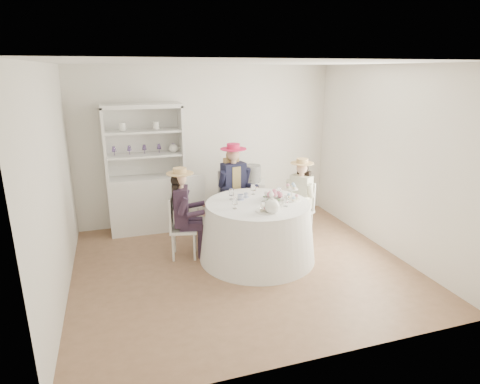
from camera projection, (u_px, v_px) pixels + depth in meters
name	position (u px, v px, depth m)	size (l,w,h in m)	color
ground	(242.00, 266.00, 5.59)	(4.50, 4.50, 0.00)	brown
ceiling	(243.00, 63.00, 4.80)	(4.50, 4.50, 0.00)	white
wall_back	(207.00, 145.00, 7.01)	(4.50, 4.50, 0.00)	white
wall_front	(316.00, 227.00, 3.37)	(4.50, 4.50, 0.00)	white
wall_left	(54.00, 187.00, 4.54)	(4.50, 4.50, 0.00)	white
wall_right	(389.00, 161.00, 5.84)	(4.50, 4.50, 0.00)	white
tea_table	(257.00, 231.00, 5.72)	(1.66, 1.66, 0.84)	white
hutch	(147.00, 187.00, 6.66)	(1.41, 0.89, 2.11)	silver
side_table	(252.00, 200.00, 7.30)	(0.45, 0.45, 0.70)	silver
hatbox	(252.00, 173.00, 7.15)	(0.30, 0.30, 0.30)	black
guest_left	(183.00, 208.00, 5.66)	(0.53, 0.50, 1.33)	silver
guest_mid	(234.00, 183.00, 6.56)	(0.56, 0.59, 1.49)	silver
guest_right	(300.00, 194.00, 6.38)	(0.56, 0.52, 1.30)	silver
spare_chair	(192.00, 201.00, 6.68)	(0.42, 0.42, 0.98)	silver
teacup_a	(241.00, 197.00, 5.71)	(0.09, 0.09, 0.07)	white
teacup_b	(246.00, 195.00, 5.82)	(0.06, 0.06, 0.06)	white
teacup_c	(267.00, 196.00, 5.81)	(0.08, 0.08, 0.06)	white
flower_bowl	(273.00, 200.00, 5.65)	(0.21, 0.21, 0.05)	white
flower_arrangement	(273.00, 195.00, 5.64)	(0.20, 0.20, 0.08)	#D06885
table_teapot	(272.00, 206.00, 5.18)	(0.28, 0.20, 0.21)	white
sandwich_plate	(266.00, 210.00, 5.26)	(0.28, 0.28, 0.06)	white
cupcake_stand	(291.00, 194.00, 5.69)	(0.25, 0.25, 0.24)	white
stemware_set	(258.00, 198.00, 5.58)	(0.84, 0.87, 0.15)	white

